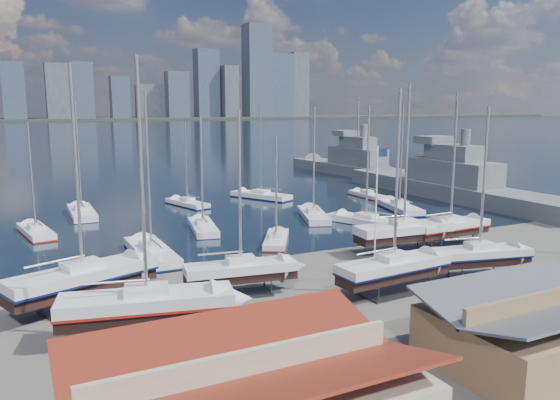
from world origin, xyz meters
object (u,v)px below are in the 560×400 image
naval_ship_east (452,188)px  naval_ship_west (357,167)px  car_a (355,334)px  flagpole (377,205)px  sailboat_cradle_0 (83,278)px

naval_ship_east → naval_ship_west: size_ratio=1.12×
car_a → flagpole: size_ratio=0.40×
naval_ship_east → flagpole: naval_ship_east is taller
naval_ship_west → car_a: 83.60m
naval_ship_east → naval_ship_west: (3.28, 30.79, 0.00)m
car_a → flagpole: bearing=66.3°
sailboat_cradle_0 → flagpole: size_ratio=1.53×
car_a → flagpole: 14.04m
naval_ship_east → naval_ship_west: bearing=-6.2°
car_a → flagpole: (8.53, 9.60, 5.66)m
sailboat_cradle_0 → flagpole: 23.14m
flagpole → car_a: bearing=-131.6°
naval_ship_east → flagpole: bearing=128.3°
sailboat_cradle_0 → naval_ship_east: size_ratio=0.39×
car_a → sailboat_cradle_0: bearing=151.6°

